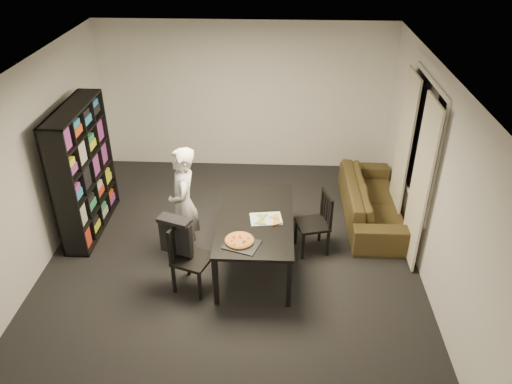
{
  "coord_description": "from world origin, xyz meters",
  "views": [
    {
      "loc": [
        0.58,
        -5.48,
        4.29
      ],
      "look_at": [
        0.32,
        -0.03,
        1.05
      ],
      "focal_mm": 35.0,
      "sensor_mm": 36.0,
      "label": 1
    }
  ],
  "objects_px": {
    "pepperoni_pizza": "(239,240)",
    "sofa": "(373,201)",
    "person": "(184,204)",
    "bookshelf": "(83,171)",
    "dining_table": "(256,222)",
    "chair_left": "(186,252)",
    "chair_right": "(319,219)",
    "baking_tray": "(242,245)"
  },
  "relations": [
    {
      "from": "pepperoni_pizza",
      "to": "sofa",
      "type": "xyz_separation_m",
      "value": [
        1.9,
        1.72,
        -0.45
      ]
    },
    {
      "from": "dining_table",
      "to": "person",
      "type": "height_order",
      "value": "person"
    },
    {
      "from": "sofa",
      "to": "pepperoni_pizza",
      "type": "bearing_deg",
      "value": 132.24
    },
    {
      "from": "person",
      "to": "pepperoni_pizza",
      "type": "xyz_separation_m",
      "value": [
        0.79,
        -0.7,
        -0.05
      ]
    },
    {
      "from": "chair_right",
      "to": "baking_tray",
      "type": "relative_size",
      "value": 2.22
    },
    {
      "from": "chair_left",
      "to": "person",
      "type": "bearing_deg",
      "value": 30.25
    },
    {
      "from": "baking_tray",
      "to": "sofa",
      "type": "height_order",
      "value": "baking_tray"
    },
    {
      "from": "chair_right",
      "to": "sofa",
      "type": "distance_m",
      "value": 1.23
    },
    {
      "from": "person",
      "to": "baking_tray",
      "type": "bearing_deg",
      "value": 37.12
    },
    {
      "from": "sofa",
      "to": "chair_right",
      "type": "bearing_deg",
      "value": 133.56
    },
    {
      "from": "bookshelf",
      "to": "sofa",
      "type": "relative_size",
      "value": 0.91
    },
    {
      "from": "baking_tray",
      "to": "pepperoni_pizza",
      "type": "distance_m",
      "value": 0.07
    },
    {
      "from": "dining_table",
      "to": "pepperoni_pizza",
      "type": "relative_size",
      "value": 4.98
    },
    {
      "from": "dining_table",
      "to": "chair_left",
      "type": "bearing_deg",
      "value": -148.96
    },
    {
      "from": "person",
      "to": "sofa",
      "type": "height_order",
      "value": "person"
    },
    {
      "from": "chair_right",
      "to": "person",
      "type": "xyz_separation_m",
      "value": [
        -1.8,
        -0.19,
        0.3
      ]
    },
    {
      "from": "dining_table",
      "to": "chair_right",
      "type": "height_order",
      "value": "chair_right"
    },
    {
      "from": "chair_right",
      "to": "bookshelf",
      "type": "bearing_deg",
      "value": -111.39
    },
    {
      "from": "chair_right",
      "to": "pepperoni_pizza",
      "type": "xyz_separation_m",
      "value": [
        -1.02,
        -0.88,
        0.25
      ]
    },
    {
      "from": "dining_table",
      "to": "chair_left",
      "type": "relative_size",
      "value": 1.9
    },
    {
      "from": "dining_table",
      "to": "sofa",
      "type": "distance_m",
      "value": 2.12
    },
    {
      "from": "sofa",
      "to": "bookshelf",
      "type": "bearing_deg",
      "value": 96.09
    },
    {
      "from": "baking_tray",
      "to": "chair_left",
      "type": "bearing_deg",
      "value": 172.53
    },
    {
      "from": "bookshelf",
      "to": "dining_table",
      "type": "distance_m",
      "value": 2.6
    },
    {
      "from": "chair_left",
      "to": "person",
      "type": "relative_size",
      "value": 0.57
    },
    {
      "from": "chair_left",
      "to": "person",
      "type": "height_order",
      "value": "person"
    },
    {
      "from": "dining_table",
      "to": "pepperoni_pizza",
      "type": "distance_m",
      "value": 0.57
    },
    {
      "from": "bookshelf",
      "to": "dining_table",
      "type": "xyz_separation_m",
      "value": [
        2.48,
        -0.73,
        -0.29
      ]
    },
    {
      "from": "chair_left",
      "to": "chair_right",
      "type": "relative_size",
      "value": 1.03
    },
    {
      "from": "dining_table",
      "to": "chair_right",
      "type": "relative_size",
      "value": 1.96
    },
    {
      "from": "sofa",
      "to": "dining_table",
      "type": "bearing_deg",
      "value": 124.4
    },
    {
      "from": "chair_left",
      "to": "pepperoni_pizza",
      "type": "relative_size",
      "value": 2.62
    },
    {
      "from": "person",
      "to": "sofa",
      "type": "xyz_separation_m",
      "value": [
        2.68,
        1.02,
        -0.5
      ]
    },
    {
      "from": "dining_table",
      "to": "pepperoni_pizza",
      "type": "xyz_separation_m",
      "value": [
        -0.17,
        -0.54,
        0.09
      ]
    },
    {
      "from": "sofa",
      "to": "baking_tray",
      "type": "bearing_deg",
      "value": 133.63
    },
    {
      "from": "baking_tray",
      "to": "pepperoni_pizza",
      "type": "relative_size",
      "value": 1.14
    },
    {
      "from": "chair_right",
      "to": "pepperoni_pizza",
      "type": "distance_m",
      "value": 1.37
    },
    {
      "from": "chair_left",
      "to": "baking_tray",
      "type": "xyz_separation_m",
      "value": [
        0.7,
        -0.09,
        0.21
      ]
    },
    {
      "from": "bookshelf",
      "to": "sofa",
      "type": "height_order",
      "value": "bookshelf"
    },
    {
      "from": "bookshelf",
      "to": "dining_table",
      "type": "bearing_deg",
      "value": -16.5
    },
    {
      "from": "pepperoni_pizza",
      "to": "sofa",
      "type": "relative_size",
      "value": 0.17
    },
    {
      "from": "chair_left",
      "to": "chair_right",
      "type": "height_order",
      "value": "chair_left"
    }
  ]
}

